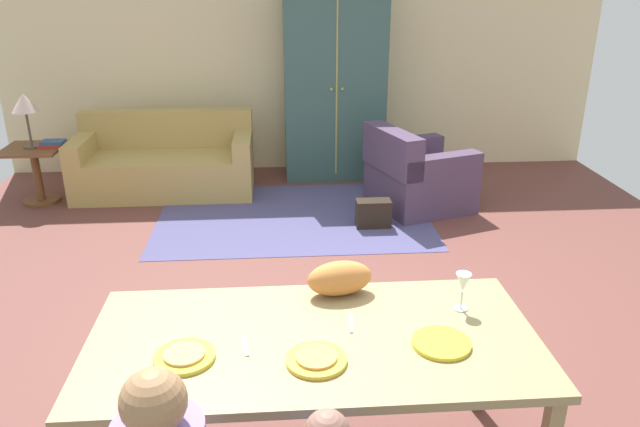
{
  "coord_description": "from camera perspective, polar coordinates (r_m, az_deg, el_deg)",
  "views": [
    {
      "loc": [
        -0.33,
        -3.42,
        2.23
      ],
      "look_at": [
        -0.08,
        0.01,
        0.85
      ],
      "focal_mm": 34.17,
      "sensor_mm": 36.0,
      "label": 1
    }
  ],
  "objects": [
    {
      "name": "couch",
      "position": [
        6.74,
        -14.24,
        4.55
      ],
      "size": [
        1.85,
        0.86,
        0.82
      ],
      "color": "tan",
      "rests_on": "ground_plane"
    },
    {
      "name": "cat",
      "position": [
        2.96,
        1.84,
        -6.08
      ],
      "size": [
        0.34,
        0.21,
        0.17
      ],
      "primitive_type": "ellipsoid",
      "rotation": [
        0.0,
        0.0,
        0.17
      ],
      "color": "#D27F3D",
      "rests_on": "dining_table"
    },
    {
      "name": "plate_near_child",
      "position": [
        2.53,
        -0.35,
        -13.55
      ],
      "size": [
        0.25,
        0.25,
        0.02
      ],
      "primitive_type": "cylinder",
      "color": "yellow",
      "rests_on": "dining_table"
    },
    {
      "name": "ground_plane",
      "position": [
        4.56,
        0.49,
        -7.56
      ],
      "size": [
        6.86,
        6.27,
        0.02
      ],
      "primitive_type": "cube",
      "color": "brown"
    },
    {
      "name": "back_wall",
      "position": [
        7.21,
        -1.6,
        14.84
      ],
      "size": [
        6.86,
        0.1,
        2.7
      ],
      "primitive_type": "cube",
      "color": "beige",
      "rests_on": "ground_plane"
    },
    {
      "name": "knife",
      "position": [
        2.77,
        2.92,
        -10.13
      ],
      "size": [
        0.03,
        0.17,
        0.01
      ],
      "primitive_type": "cube",
      "rotation": [
        0.0,
        0.0,
        -0.09
      ],
      "color": "silver",
      "rests_on": "dining_table"
    },
    {
      "name": "plate_near_man",
      "position": [
        2.6,
        -12.58,
        -12.97
      ],
      "size": [
        0.25,
        0.25,
        0.02
      ],
      "primitive_type": "cylinder",
      "color": "yellow",
      "rests_on": "dining_table"
    },
    {
      "name": "pizza_near_man",
      "position": [
        2.59,
        -12.61,
        -12.7
      ],
      "size": [
        0.17,
        0.17,
        0.01
      ],
      "primitive_type": "cylinder",
      "color": "#DF9D54",
      "rests_on": "plate_near_man"
    },
    {
      "name": "armchair",
      "position": [
        6.14,
        8.98,
        3.44
      ],
      "size": [
        1.09,
        1.08,
        0.82
      ],
      "color": "#4D3B56",
      "rests_on": "ground_plane"
    },
    {
      "name": "book_upper",
      "position": [
        6.72,
        -23.73,
        6.16
      ],
      "size": [
        0.22,
        0.16,
        0.03
      ],
      "primitive_type": "cube",
      "color": "#30507A",
      "rests_on": "book_lower"
    },
    {
      "name": "handbag",
      "position": [
        5.66,
        5.0,
        -0.0
      ],
      "size": [
        0.32,
        0.16,
        0.26
      ],
      "primitive_type": "cube",
      "color": "black",
      "rests_on": "ground_plane"
    },
    {
      "name": "dining_table",
      "position": [
        2.72,
        -0.6,
        -12.67
      ],
      "size": [
        1.94,
        0.93,
        0.76
      ],
      "color": "#9F8B5B",
      "rests_on": "ground_plane"
    },
    {
      "name": "side_table",
      "position": [
        6.81,
        -25.07,
        3.98
      ],
      "size": [
        0.56,
        0.56,
        0.58
      ],
      "color": "brown",
      "rests_on": "ground_plane"
    },
    {
      "name": "book_lower",
      "position": [
        6.7,
        -23.9,
        5.84
      ],
      "size": [
        0.22,
        0.16,
        0.03
      ],
      "primitive_type": "cube",
      "color": "#A03127",
      "rests_on": "side_table"
    },
    {
      "name": "area_rug",
      "position": [
        5.92,
        -2.52,
        -0.25
      ],
      "size": [
        2.6,
        1.8,
        0.01
      ],
      "primitive_type": "cube",
      "color": "#4D4A78",
      "rests_on": "ground_plane"
    },
    {
      "name": "fork",
      "position": [
        2.64,
        -7.02,
        -12.19
      ],
      "size": [
        0.04,
        0.15,
        0.01
      ],
      "primitive_type": "cube",
      "rotation": [
        0.0,
        0.0,
        0.16
      ],
      "color": "silver",
      "rests_on": "dining_table"
    },
    {
      "name": "wine_glass",
      "position": [
        2.88,
        13.24,
        -6.45
      ],
      "size": [
        0.07,
        0.07,
        0.19
      ],
      "color": "silver",
      "rests_on": "dining_table"
    },
    {
      "name": "pizza_near_child",
      "position": [
        2.52,
        -0.35,
        -13.27
      ],
      "size": [
        0.17,
        0.17,
        0.01
      ],
      "primitive_type": "cylinder",
      "color": "gold",
      "rests_on": "plate_near_child"
    },
    {
      "name": "armoire",
      "position": [
        6.89,
        1.34,
        11.99
      ],
      "size": [
        1.1,
        0.59,
        2.1
      ],
      "color": "#385953",
      "rests_on": "ground_plane"
    },
    {
      "name": "table_lamp",
      "position": [
        6.67,
        -25.94,
        9.14
      ],
      "size": [
        0.26,
        0.26,
        0.54
      ],
      "color": "brown",
      "rests_on": "side_table"
    },
    {
      "name": "plate_near_woman",
      "position": [
        2.67,
        11.29,
        -11.81
      ],
      "size": [
        0.25,
        0.25,
        0.02
      ],
      "primitive_type": "cylinder",
      "color": "yellow",
      "rests_on": "dining_table"
    }
  ]
}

